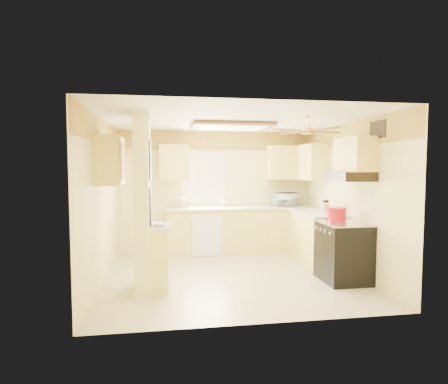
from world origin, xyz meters
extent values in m
plane|color=tan|center=(0.00, 0.00, 0.00)|extent=(4.00, 4.00, 0.00)
plane|color=white|center=(0.00, 0.00, 2.50)|extent=(4.00, 4.00, 0.00)
plane|color=#F0DF93|center=(0.00, 1.90, 1.25)|extent=(4.00, 0.00, 4.00)
plane|color=#F0DF93|center=(0.00, -1.90, 1.25)|extent=(4.00, 0.00, 4.00)
plane|color=#F0DF93|center=(-2.00, 0.00, 1.25)|extent=(0.00, 3.80, 3.80)
plane|color=#F0DF93|center=(2.00, 0.00, 1.25)|extent=(0.00, 3.80, 3.80)
cube|color=#FFD94B|center=(0.00, 1.88, 2.30)|extent=(4.00, 0.02, 0.40)
cube|color=#F0DF93|center=(-1.35, -0.55, 1.25)|extent=(0.20, 0.70, 2.50)
cube|color=#E6CB6C|center=(-1.13, -0.55, 0.45)|extent=(0.25, 0.55, 0.90)
cube|color=silver|center=(-1.13, -0.55, 0.92)|extent=(0.28, 0.58, 0.04)
cube|color=#E6CB6C|center=(0.50, 1.60, 0.45)|extent=(3.00, 0.60, 0.90)
cube|color=#E6CB6C|center=(1.70, 0.60, 0.45)|extent=(0.60, 1.40, 0.90)
cube|color=silver|center=(0.50, 1.59, 0.92)|extent=(3.04, 0.64, 0.04)
cube|color=silver|center=(1.69, 0.60, 0.92)|extent=(0.64, 1.44, 0.04)
cube|color=white|center=(-0.25, 1.29, 0.43)|extent=(0.58, 0.02, 0.80)
cube|color=white|center=(-0.25, 1.89, 1.55)|extent=(0.92, 0.02, 1.02)
cube|color=white|center=(-0.25, 1.89, 1.55)|extent=(0.80, 0.02, 0.90)
cube|color=#E6CB6C|center=(-0.85, 1.72, 1.85)|extent=(0.60, 0.35, 0.70)
cube|color=#E6CB6C|center=(1.55, 1.72, 1.85)|extent=(0.90, 0.35, 0.70)
cube|color=#E6CB6C|center=(1.82, 1.25, 1.85)|extent=(0.35, 1.00, 0.70)
cube|color=#E6CB6C|center=(-1.82, -0.25, 1.85)|extent=(0.35, 0.75, 0.70)
cube|color=#E6CB6C|center=(1.82, -0.55, 1.95)|extent=(0.35, 0.76, 0.52)
cube|color=black|center=(1.67, -0.55, 0.45)|extent=(0.65, 0.76, 0.90)
cube|color=silver|center=(1.67, -0.55, 0.91)|extent=(0.66, 0.77, 0.02)
cylinder|color=silver|center=(1.34, -0.80, 0.80)|extent=(0.03, 0.05, 0.05)
cylinder|color=silver|center=(1.34, -0.63, 0.80)|extent=(0.03, 0.05, 0.05)
cylinder|color=silver|center=(1.34, -0.47, 0.80)|extent=(0.03, 0.05, 0.05)
cylinder|color=silver|center=(1.34, -0.30, 0.80)|extent=(0.03, 0.05, 0.05)
cube|color=black|center=(1.74, -0.55, 1.62)|extent=(0.50, 0.76, 0.14)
cube|color=black|center=(-1.24, -0.55, 1.85)|extent=(0.02, 0.42, 0.57)
cube|color=white|center=(-1.23, -0.55, 1.85)|extent=(0.01, 0.37, 0.52)
cube|color=black|center=(-1.24, -0.55, 1.20)|extent=(0.02, 0.42, 0.57)
cube|color=yellow|center=(-1.23, -0.55, 1.20)|extent=(0.01, 0.37, 0.52)
cube|color=brown|center=(0.10, 0.50, 2.46)|extent=(1.35, 0.95, 0.06)
cube|color=white|center=(0.10, 0.50, 2.44)|extent=(1.15, 0.75, 0.02)
cylinder|color=gold|center=(1.00, -0.70, 2.42)|extent=(0.04, 0.04, 0.16)
cylinder|color=gold|center=(1.00, -0.70, 2.28)|extent=(0.18, 0.18, 0.08)
cube|color=brown|center=(1.30, -0.59, 2.28)|extent=(0.55, 0.28, 0.01)
cube|color=brown|center=(0.89, -0.40, 2.28)|extent=(0.28, 0.55, 0.01)
cube|color=brown|center=(0.70, -0.81, 2.28)|extent=(0.55, 0.28, 0.01)
cube|color=brown|center=(1.11, -1.00, 2.28)|extent=(0.28, 0.55, 0.01)
cube|color=black|center=(1.98, -0.90, 2.30)|extent=(0.02, 0.40, 0.25)
imported|color=white|center=(1.46, 1.63, 1.08)|extent=(0.54, 0.40, 0.28)
imported|color=white|center=(-1.10, -0.64, 0.97)|extent=(0.28, 0.28, 0.05)
cylinder|color=#B60B19|center=(1.67, -0.31, 1.01)|extent=(0.29, 0.29, 0.18)
cylinder|color=#B60B19|center=(1.67, -0.31, 1.11)|extent=(0.31, 0.31, 0.02)
cylinder|color=silver|center=(1.74, 0.27, 1.05)|extent=(0.16, 0.16, 0.21)
cylinder|color=black|center=(1.74, 0.27, 1.17)|extent=(0.11, 0.11, 0.03)
cube|color=#D9B77D|center=(-0.76, 1.63, 0.96)|extent=(0.36, 0.27, 0.04)
cube|color=#D9B77D|center=(-0.91, 1.63, 1.04)|extent=(0.02, 0.24, 0.20)
cube|color=#D9B77D|center=(-0.85, 1.63, 1.04)|extent=(0.02, 0.24, 0.20)
cube|color=#D9B77D|center=(-0.79, 1.63, 1.04)|extent=(0.02, 0.24, 0.20)
cube|color=#D9B77D|center=(-0.73, 1.63, 1.04)|extent=(0.02, 0.24, 0.20)
cube|color=#D9B77D|center=(-0.67, 1.63, 1.04)|extent=(0.02, 0.24, 0.20)
cube|color=#D9B77D|center=(-0.61, 1.63, 1.04)|extent=(0.02, 0.24, 0.20)
cylinder|color=white|center=(-0.85, 1.63, 1.04)|extent=(0.01, 0.20, 0.20)
cylinder|color=white|center=(-0.73, 1.63, 1.04)|extent=(0.01, 0.20, 0.20)
cylinder|color=white|center=(0.14, 1.70, 1.00)|extent=(0.09, 0.09, 0.12)
cylinder|color=#D9B77D|center=(0.15, 1.70, 1.03)|extent=(0.01, 0.01, 0.19)
cylinder|color=#D9B77D|center=(0.14, 1.72, 1.03)|extent=(0.01, 0.01, 0.19)
cylinder|color=#D9B77D|center=(0.12, 1.70, 1.03)|extent=(0.01, 0.01, 0.19)
cylinder|color=#D9B77D|center=(0.14, 1.69, 1.03)|extent=(0.01, 0.01, 0.19)
camera|label=1|loc=(-1.03, -5.88, 1.78)|focal=30.00mm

